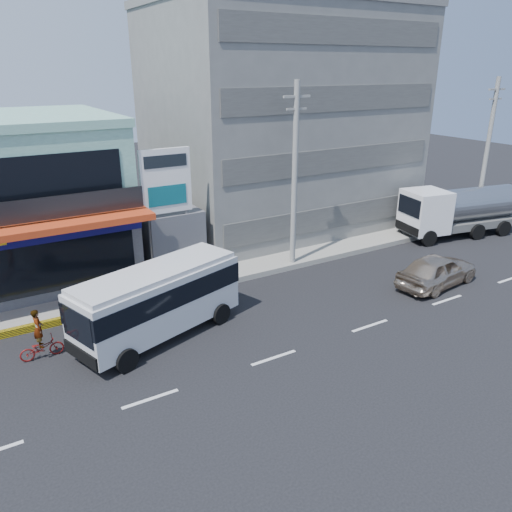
{
  "coord_description": "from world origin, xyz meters",
  "views": [
    {
      "loc": [
        -9.16,
        -13.98,
        10.61
      ],
      "look_at": [
        2.16,
        4.96,
        2.2
      ],
      "focal_mm": 35.0,
      "sensor_mm": 36.0,
      "label": 1
    }
  ],
  "objects": [
    {
      "name": "billboard",
      "position": [
        -0.5,
        9.2,
        4.93
      ],
      "size": [
        2.6,
        0.18,
        6.9
      ],
      "color": "gray",
      "rests_on": "ground"
    },
    {
      "name": "utility_pole_near",
      "position": [
        6.0,
        7.4,
        5.15
      ],
      "size": [
        1.6,
        0.3,
        10.0
      ],
      "color": "#999993",
      "rests_on": "ground"
    },
    {
      "name": "concrete_building",
      "position": [
        10.0,
        15.0,
        7.0
      ],
      "size": [
        16.0,
        12.0,
        14.0
      ],
      "primitive_type": "cube",
      "color": "slate",
      "rests_on": "ground"
    },
    {
      "name": "satellite_dish",
      "position": [
        0.0,
        11.0,
        3.58
      ],
      "size": [
        1.5,
        1.5,
        0.15
      ],
      "primitive_type": "cylinder",
      "color": "slate",
      "rests_on": "gap_structure"
    },
    {
      "name": "utility_pole_far",
      "position": [
        22.0,
        7.4,
        5.15
      ],
      "size": [
        1.6,
        0.3,
        10.0
      ],
      "color": "#999993",
      "rests_on": "ground"
    },
    {
      "name": "sidewalk",
      "position": [
        5.0,
        9.5,
        0.15
      ],
      "size": [
        70.0,
        5.0,
        0.3
      ],
      "primitive_type": "cube",
      "color": "gray",
      "rests_on": "ground"
    },
    {
      "name": "tanker_truck",
      "position": [
        18.47,
        6.48,
        1.75
      ],
      "size": [
        8.55,
        3.96,
        3.25
      ],
      "color": "white",
      "rests_on": "ground"
    },
    {
      "name": "gap_structure",
      "position": [
        0.0,
        12.0,
        1.75
      ],
      "size": [
        3.0,
        6.0,
        3.5
      ],
      "primitive_type": "cube",
      "color": "#47474C",
      "rests_on": "ground"
    },
    {
      "name": "motorcycle_rider",
      "position": [
        -7.7,
        4.63,
        0.68
      ],
      "size": [
        1.62,
        0.57,
        2.07
      ],
      "color": "#600E0D",
      "rests_on": "ground"
    },
    {
      "name": "ground",
      "position": [
        0.0,
        0.0,
        0.0
      ],
      "size": [
        120.0,
        120.0,
        0.0
      ],
      "primitive_type": "plane",
      "color": "black",
      "rests_on": "ground"
    },
    {
      "name": "minibus",
      "position": [
        -3.16,
        3.89,
        1.8
      ],
      "size": [
        7.59,
        4.43,
        3.02
      ],
      "color": "silver",
      "rests_on": "ground"
    },
    {
      "name": "sedan",
      "position": [
        10.9,
        1.5,
        0.84
      ],
      "size": [
        5.14,
        2.56,
        1.68
      ],
      "primitive_type": "imported",
      "rotation": [
        0.0,
        0.0,
        1.69
      ],
      "color": "#C7B298",
      "rests_on": "ground"
    }
  ]
}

